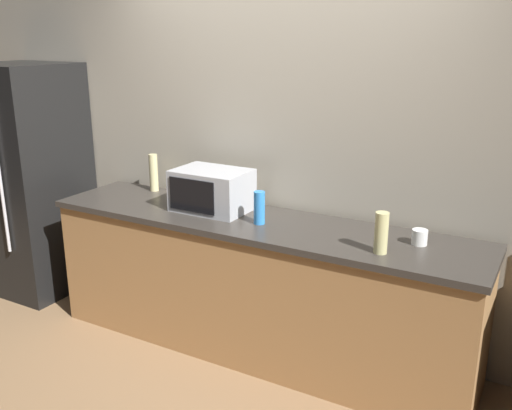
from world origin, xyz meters
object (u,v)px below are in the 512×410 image
object	(u,v)px
bottle_vinegar	(381,233)
mug_white	(420,237)
refrigerator	(31,180)
microwave	(212,190)
bottle_spray_cleaner	(259,208)
bottle_hand_soap	(154,173)

from	to	relation	value
bottle_vinegar	mug_white	world-z (taller)	bottle_vinegar
refrigerator	mug_white	size ratio (longest dim) A/B	20.89
microwave	bottle_spray_cleaner	world-z (taller)	microwave
microwave	mug_white	world-z (taller)	microwave
refrigerator	bottle_hand_soap	distance (m)	1.09
microwave	mug_white	distance (m)	1.35
refrigerator	bottle_spray_cleaner	distance (m)	2.10
refrigerator	bottle_vinegar	xyz separation A→B (m)	(2.89, -0.15, 0.11)
refrigerator	bottle_hand_soap	world-z (taller)	refrigerator
refrigerator	bottle_hand_soap	xyz separation A→B (m)	(1.06, 0.24, 0.14)
bottle_hand_soap	bottle_spray_cleaner	world-z (taller)	bottle_hand_soap
bottle_vinegar	bottle_hand_soap	bearing A→B (deg)	168.15
microwave	bottle_spray_cleaner	size ratio (longest dim) A/B	2.36
refrigerator	microwave	size ratio (longest dim) A/B	3.75
refrigerator	microwave	xyz separation A→B (m)	(1.69, 0.05, 0.13)
bottle_hand_soap	bottle_vinegar	xyz separation A→B (m)	(1.83, -0.38, -0.02)
microwave	bottle_spray_cleaner	xyz separation A→B (m)	(0.41, -0.09, -0.03)
refrigerator	microwave	bearing A→B (deg)	1.63
bottle_hand_soap	microwave	bearing A→B (deg)	-16.44
bottle_hand_soap	bottle_vinegar	distance (m)	1.87
bottle_vinegar	mug_white	size ratio (longest dim) A/B	2.62
microwave	mug_white	size ratio (longest dim) A/B	5.57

